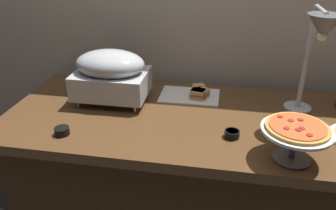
{
  "coord_description": "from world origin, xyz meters",
  "views": [
    {
      "loc": [
        0.14,
        -1.49,
        1.57
      ],
      "look_at": [
        -0.12,
        0.0,
        0.81
      ],
      "focal_mm": 35.93,
      "sensor_mm": 36.0,
      "label": 1
    }
  ],
  "objects_px": {
    "pizza_plate_center": "(296,132)",
    "sandwich_platter": "(195,94)",
    "chafing_dish": "(111,74)",
    "heat_lamp": "(319,38)",
    "sauce_cup_far": "(232,134)",
    "sauce_cup_near": "(62,131)"
  },
  "relations": [
    {
      "from": "sauce_cup_far",
      "to": "sauce_cup_near",
      "type": "bearing_deg",
      "value": -171.75
    },
    {
      "from": "sauce_cup_near",
      "to": "heat_lamp",
      "type": "bearing_deg",
      "value": 15.73
    },
    {
      "from": "sandwich_platter",
      "to": "sauce_cup_far",
      "type": "xyz_separation_m",
      "value": [
        0.21,
        -0.39,
        -0.0
      ]
    },
    {
      "from": "chafing_dish",
      "to": "sandwich_platter",
      "type": "relative_size",
      "value": 1.17
    },
    {
      "from": "chafing_dish",
      "to": "heat_lamp",
      "type": "relative_size",
      "value": 0.72
    },
    {
      "from": "chafing_dish",
      "to": "heat_lamp",
      "type": "height_order",
      "value": "heat_lamp"
    },
    {
      "from": "sauce_cup_far",
      "to": "heat_lamp",
      "type": "bearing_deg",
      "value": 30.57
    },
    {
      "from": "sandwich_platter",
      "to": "sauce_cup_far",
      "type": "height_order",
      "value": "sandwich_platter"
    },
    {
      "from": "chafing_dish",
      "to": "pizza_plate_center",
      "type": "height_order",
      "value": "chafing_dish"
    },
    {
      "from": "sandwich_platter",
      "to": "heat_lamp",
      "type": "bearing_deg",
      "value": -19.12
    },
    {
      "from": "pizza_plate_center",
      "to": "sandwich_platter",
      "type": "relative_size",
      "value": 0.84
    },
    {
      "from": "chafing_dish",
      "to": "sauce_cup_far",
      "type": "relative_size",
      "value": 5.67
    },
    {
      "from": "pizza_plate_center",
      "to": "sandwich_platter",
      "type": "height_order",
      "value": "pizza_plate_center"
    },
    {
      "from": "chafing_dish",
      "to": "sandwich_platter",
      "type": "bearing_deg",
      "value": 15.34
    },
    {
      "from": "pizza_plate_center",
      "to": "sandwich_platter",
      "type": "distance_m",
      "value": 0.69
    },
    {
      "from": "chafing_dish",
      "to": "sauce_cup_far",
      "type": "bearing_deg",
      "value": -22.52
    },
    {
      "from": "heat_lamp",
      "to": "sauce_cup_far",
      "type": "bearing_deg",
      "value": -149.43
    },
    {
      "from": "sandwich_platter",
      "to": "sauce_cup_near",
      "type": "xyz_separation_m",
      "value": [
        -0.55,
        -0.5,
        -0.0
      ]
    },
    {
      "from": "heat_lamp",
      "to": "sauce_cup_near",
      "type": "bearing_deg",
      "value": -164.27
    },
    {
      "from": "sauce_cup_far",
      "to": "pizza_plate_center",
      "type": "bearing_deg",
      "value": -27.77
    },
    {
      "from": "chafing_dish",
      "to": "pizza_plate_center",
      "type": "distance_m",
      "value": 0.97
    },
    {
      "from": "heat_lamp",
      "to": "sandwich_platter",
      "type": "xyz_separation_m",
      "value": [
        -0.55,
        0.19,
        -0.4
      ]
    }
  ]
}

